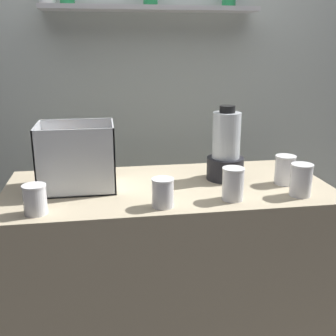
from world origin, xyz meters
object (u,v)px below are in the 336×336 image
at_px(juice_cup_pomegranate_far_left, 35,201).
at_px(juice_cup_pomegranate_left, 163,194).
at_px(juice_cup_beet_middle, 233,186).
at_px(blender_pitcher, 226,150).
at_px(carrot_display_bin, 79,168).
at_px(juice_cup_orange_right, 285,172).
at_px(juice_cup_orange_far_right, 301,182).

distance_m(juice_cup_pomegranate_far_left, juice_cup_pomegranate_left, 0.46).
bearing_deg(juice_cup_pomegranate_left, juice_cup_beet_middle, 5.70).
relative_size(blender_pitcher, juice_cup_beet_middle, 2.56).
bearing_deg(juice_cup_beet_middle, carrot_display_bin, 157.97).
bearing_deg(blender_pitcher, carrot_display_bin, -178.40).
height_order(juice_cup_pomegranate_far_left, juice_cup_orange_right, juice_cup_orange_right).
xyz_separation_m(juice_cup_pomegranate_left, juice_cup_orange_far_right, (0.57, 0.03, 0.01)).
distance_m(juice_cup_pomegranate_far_left, juice_cup_beet_middle, 0.75).
xyz_separation_m(juice_cup_pomegranate_left, juice_cup_beet_middle, (0.28, 0.03, 0.01)).
xyz_separation_m(juice_cup_pomegranate_far_left, juice_cup_beet_middle, (0.75, 0.03, 0.01)).
bearing_deg(juice_cup_pomegranate_left, blender_pitcher, 41.35).
relative_size(juice_cup_pomegranate_far_left, juice_cup_orange_far_right, 0.83).
distance_m(juice_cup_pomegranate_far_left, juice_cup_orange_far_right, 1.03).
bearing_deg(juice_cup_beet_middle, blender_pitcher, 79.99).
relative_size(juice_cup_pomegranate_left, juice_cup_orange_right, 0.87).
height_order(juice_cup_pomegranate_left, juice_cup_beet_middle, juice_cup_beet_middle).
bearing_deg(juice_cup_pomegranate_left, juice_cup_pomegranate_far_left, 179.62).
relative_size(juice_cup_pomegranate_far_left, juice_cup_orange_right, 0.86).
bearing_deg(juice_cup_orange_right, juice_cup_orange_far_right, -89.61).
bearing_deg(juice_cup_orange_far_right, juice_cup_pomegranate_far_left, -178.56).
bearing_deg(carrot_display_bin, juice_cup_orange_right, -5.87).
distance_m(juice_cup_beet_middle, juice_cup_orange_far_right, 0.28).
bearing_deg(juice_cup_orange_far_right, blender_pitcher, 132.56).
bearing_deg(blender_pitcher, juice_cup_orange_right, -24.61).
bearing_deg(juice_cup_pomegranate_far_left, juice_cup_beet_middle, 1.92).
relative_size(blender_pitcher, juice_cup_orange_far_right, 2.52).
relative_size(carrot_display_bin, juice_cup_orange_far_right, 2.38).
bearing_deg(juice_cup_beet_middle, juice_cup_orange_far_right, 0.16).
relative_size(juice_cup_orange_right, juice_cup_orange_far_right, 0.96).
bearing_deg(juice_cup_beet_middle, juice_cup_orange_right, 28.17).
relative_size(juice_cup_beet_middle, juice_cup_orange_right, 1.03).
distance_m(juice_cup_orange_right, juice_cup_orange_far_right, 0.15).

